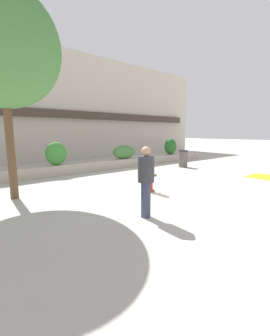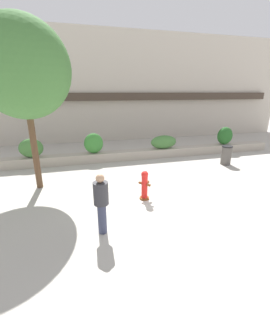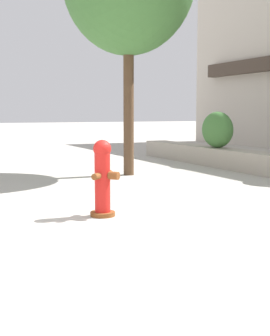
{
  "view_description": "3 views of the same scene",
  "coord_description": "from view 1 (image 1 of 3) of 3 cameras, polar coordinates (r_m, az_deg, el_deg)",
  "views": [
    {
      "loc": [
        -6.31,
        -4.61,
        2.06
      ],
      "look_at": [
        -0.55,
        2.17,
        0.64
      ],
      "focal_mm": 24.0,
      "sensor_mm": 36.0,
      "label": 1
    },
    {
      "loc": [
        -3.25,
        -6.17,
        3.72
      ],
      "look_at": [
        -1.05,
        1.84,
        0.89
      ],
      "focal_mm": 24.0,
      "sensor_mm": 36.0,
      "label": 2
    },
    {
      "loc": [
        5.1,
        -1.49,
        1.46
      ],
      "look_at": [
        -1.54,
        1.68,
        0.58
      ],
      "focal_mm": 50.0,
      "sensor_mm": 36.0,
      "label": 3
    }
  ],
  "objects": [
    {
      "name": "ground_plane",
      "position": [
        8.08,
        13.11,
        -5.94
      ],
      "size": [
        120.0,
        120.0,
        0.0
      ],
      "primitive_type": "plane",
      "color": "#B2ADA3"
    },
    {
      "name": "building_facade",
      "position": [
        17.86,
        -20.11,
        14.71
      ],
      "size": [
        30.0,
        1.36,
        8.0
      ],
      "color": "beige",
      "rests_on": "ground"
    },
    {
      "name": "planter_wall_low",
      "position": [
        12.48,
        -9.52,
        0.59
      ],
      "size": [
        18.0,
        0.7,
        0.5
      ],
      "primitive_type": "cube",
      "color": "#ADA393",
      "rests_on": "ground"
    },
    {
      "name": "hedge_bush_1",
      "position": [
        11.4,
        -19.39,
        3.46
      ],
      "size": [
        1.03,
        0.57,
        1.1
      ],
      "primitive_type": "ellipsoid",
      "color": "#387F33",
      "rests_on": "planter_wall_low"
    },
    {
      "name": "hedge_bush_2",
      "position": [
        13.44,
        -2.79,
        4.06
      ],
      "size": [
        1.58,
        0.62,
        0.78
      ],
      "primitive_type": "ellipsoid",
      "color": "#427538",
      "rests_on": "planter_wall_low"
    },
    {
      "name": "hedge_bush_3",
      "position": [
        16.31,
        8.99,
        5.4
      ],
      "size": [
        1.02,
        0.7,
        1.11
      ],
      "primitive_type": "ellipsoid",
      "color": "#235B23",
      "rests_on": "planter_wall_low"
    },
    {
      "name": "fire_hydrant",
      "position": [
        7.83,
        3.79,
        -2.06
      ],
      "size": [
        0.5,
        0.5,
        1.08
      ],
      "color": "brown",
      "rests_on": "ground"
    },
    {
      "name": "street_tree",
      "position": [
        8.18,
        -30.74,
        24.95
      ],
      "size": [
        3.3,
        2.97,
        6.21
      ],
      "color": "brown",
      "rests_on": "ground"
    },
    {
      "name": "pedestrian",
      "position": [
        5.38,
        2.79,
        -2.42
      ],
      "size": [
        0.47,
        0.47,
        1.73
      ],
      "color": "#383D56",
      "rests_on": "ground"
    },
    {
      "name": "tactile_warning_pad",
      "position": [
        12.06,
        30.46,
        -2.01
      ],
      "size": [
        1.49,
        1.49,
        0.01
      ],
      "primitive_type": "cube",
      "color": "gold",
      "rests_on": "ground"
    },
    {
      "name": "trash_bin",
      "position": [
        13.71,
        12.13,
        2.35
      ],
      "size": [
        0.55,
        0.55,
        1.01
      ],
      "color": "#56514C",
      "rests_on": "ground"
    }
  ]
}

